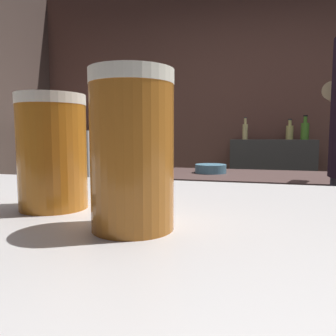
# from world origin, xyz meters

# --- Properties ---
(wall_back) EXTENTS (5.20, 0.10, 2.70)m
(wall_back) POSITION_xyz_m (0.00, 2.20, 1.35)
(wall_back) COLOR brown
(wall_back) RESTS_ON ground
(back_shelf) EXTENTS (0.77, 0.36, 1.07)m
(back_shelf) POSITION_xyz_m (0.01, 1.92, 0.54)
(back_shelf) COLOR #393836
(back_shelf) RESTS_ON ground
(mini_fridge) EXTENTS (0.65, 0.58, 1.16)m
(mini_fridge) POSITION_xyz_m (-2.02, 1.75, 0.58)
(mini_fridge) COLOR silver
(mini_fridge) RESTS_ON ground
(mixing_bowl) EXTENTS (0.19, 0.19, 0.05)m
(mixing_bowl) POSITION_xyz_m (-0.41, 0.62, 0.91)
(mixing_bowl) COLOR teal
(mixing_bowl) RESTS_ON prep_counter
(pint_glass_near) EXTENTS (0.08, 0.08, 0.13)m
(pint_glass_near) POSITION_xyz_m (-0.38, -1.05, 1.10)
(pint_glass_near) COLOR #B7671B
(pint_glass_near) RESTS_ON bar_counter
(pint_glass_far) EXTENTS (0.08, 0.08, 0.14)m
(pint_glass_far) POSITION_xyz_m (-0.26, -1.10, 1.10)
(pint_glass_far) COLOR #AF6320
(pint_glass_far) RESTS_ON bar_counter
(bottle_vinegar) EXTENTS (0.07, 0.07, 0.22)m
(bottle_vinegar) POSITION_xyz_m (0.29, 1.89, 1.16)
(bottle_vinegar) COLOR #4D8D2C
(bottle_vinegar) RESTS_ON back_shelf
(bottle_soy) EXTENTS (0.05, 0.05, 0.21)m
(bottle_soy) POSITION_xyz_m (-0.24, 1.83, 1.15)
(bottle_soy) COLOR #D4C57D
(bottle_soy) RESTS_ON back_shelf
(bottle_olive_oil) EXTENTS (0.07, 0.07, 0.20)m
(bottle_olive_oil) POSITION_xyz_m (0.17, 2.00, 1.15)
(bottle_olive_oil) COLOR #D9D375
(bottle_olive_oil) RESTS_ON back_shelf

